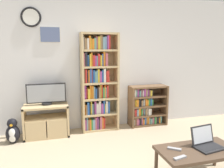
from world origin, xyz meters
The scene contains 10 objects.
wall_back centered at (-0.01, 2.33, 1.31)m, with size 7.14×0.09×2.60m.
tv_stand centered at (-0.88, 2.06, 0.29)m, with size 0.78×0.41×0.58m.
television centered at (-0.86, 2.10, 0.77)m, with size 0.68×0.18×0.38m.
bookshelf_tall centered at (0.08, 2.15, 0.94)m, with size 0.70×0.30×1.87m.
bookshelf_short centered at (1.09, 2.15, 0.39)m, with size 0.78×0.31×0.83m.
coffee_table centered at (0.91, 0.18, 0.35)m, with size 0.97×0.51×0.39m.
laptop centered at (1.04, 0.22, 0.45)m, with size 0.37×0.31×0.24m.
remote_near_laptop centered at (0.62, 0.25, 0.40)m, with size 0.15×0.13×0.02m.
remote_far_from_laptop centered at (0.56, 0.05, 0.40)m, with size 0.17×0.08×0.02m.
penguin_figurine centered at (-1.43, 1.91, 0.19)m, with size 0.23×0.21×0.42m.
Camera 1 is at (-0.75, -1.90, 1.59)m, focal length 35.00 mm.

